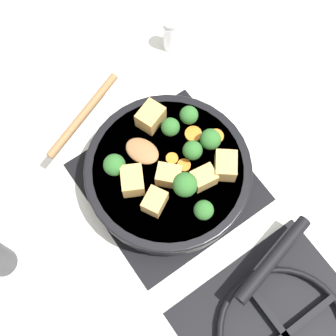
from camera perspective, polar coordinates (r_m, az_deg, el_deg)
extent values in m
plane|color=silver|center=(0.95, 0.00, -1.75)|extent=(2.40, 2.40, 0.00)
cube|color=black|center=(0.95, 0.00, -1.67)|extent=(0.31, 0.31, 0.01)
torus|color=black|center=(0.93, 0.00, -1.34)|extent=(0.24, 0.24, 0.01)
cube|color=black|center=(0.93, 0.00, -1.34)|extent=(0.01, 0.23, 0.01)
cube|color=black|center=(0.93, 0.00, -1.34)|extent=(0.23, 0.01, 0.01)
cube|color=black|center=(0.92, 13.82, -19.20)|extent=(0.31, 0.31, 0.01)
torus|color=black|center=(0.90, 14.06, -19.16)|extent=(0.24, 0.24, 0.01)
cube|color=black|center=(0.90, 14.06, -19.16)|extent=(0.01, 0.23, 0.01)
cube|color=black|center=(0.90, 14.06, -19.16)|extent=(0.23, 0.01, 0.01)
cylinder|color=black|center=(0.90, 0.00, -0.63)|extent=(0.31, 0.31, 0.05)
cylinder|color=#5B3316|center=(0.90, 0.00, -0.54)|extent=(0.29, 0.29, 0.05)
torus|color=black|center=(0.88, 0.00, -0.09)|extent=(0.32, 0.32, 0.01)
cylinder|color=black|center=(0.86, 12.70, -10.78)|extent=(0.19, 0.07, 0.02)
ellipsoid|color=olive|center=(0.89, -3.17, 2.09)|extent=(0.07, 0.08, 0.01)
cylinder|color=olive|center=(0.93, -10.32, 6.40)|extent=(0.20, 0.09, 0.02)
cube|color=tan|center=(0.87, 7.03, 0.30)|extent=(0.06, 0.06, 0.04)
cube|color=tan|center=(0.84, -1.64, -4.13)|extent=(0.05, 0.05, 0.03)
cube|color=tan|center=(0.86, 4.36, -1.20)|extent=(0.05, 0.04, 0.03)
cube|color=tan|center=(0.90, -2.14, 6.25)|extent=(0.06, 0.05, 0.04)
cube|color=tan|center=(0.85, 0.08, -0.94)|extent=(0.06, 0.06, 0.04)
cube|color=tan|center=(0.85, -4.35, -1.54)|extent=(0.06, 0.06, 0.04)
cylinder|color=#709956|center=(0.91, 2.51, 5.89)|extent=(0.01, 0.01, 0.01)
sphere|color=#2D6628|center=(0.90, 2.56, 6.46)|extent=(0.04, 0.04, 0.04)
cylinder|color=#709956|center=(0.89, 5.07, 2.93)|extent=(0.01, 0.01, 0.01)
sphere|color=#2D6628|center=(0.88, 5.19, 3.50)|extent=(0.04, 0.04, 0.04)
cylinder|color=#709956|center=(0.88, 2.95, 1.65)|extent=(0.01, 0.01, 0.01)
sphere|color=#2D6628|center=(0.86, 3.01, 2.17)|extent=(0.04, 0.04, 0.04)
cylinder|color=#709956|center=(0.86, 2.06, -2.54)|extent=(0.01, 0.01, 0.01)
sphere|color=#2D6628|center=(0.84, 2.11, -2.03)|extent=(0.05, 0.05, 0.05)
cylinder|color=#709956|center=(0.88, -6.41, -0.14)|extent=(0.01, 0.01, 0.01)
sphere|color=#2D6628|center=(0.86, -6.56, 0.38)|extent=(0.04, 0.04, 0.04)
cylinder|color=#709956|center=(0.85, 4.47, -5.37)|extent=(0.01, 0.01, 0.01)
sphere|color=#2D6628|center=(0.83, 4.57, -5.00)|extent=(0.04, 0.04, 0.04)
cylinder|color=#709956|center=(0.90, 0.29, 4.47)|extent=(0.01, 0.01, 0.01)
sphere|color=#2D6628|center=(0.88, 0.30, 5.02)|extent=(0.04, 0.04, 0.04)
cylinder|color=orange|center=(0.90, 3.10, 4.16)|extent=(0.03, 0.03, 0.01)
cylinder|color=orange|center=(0.88, 0.50, 1.16)|extent=(0.02, 0.02, 0.01)
cylinder|color=orange|center=(0.91, 5.83, 3.89)|extent=(0.03, 0.03, 0.01)
cylinder|color=orange|center=(0.88, 1.96, 0.34)|extent=(0.03, 0.03, 0.01)
cylinder|color=white|center=(1.08, 0.39, 15.77)|extent=(0.04, 0.04, 0.07)
cylinder|color=#B7B7BC|center=(1.04, 0.41, 17.21)|extent=(0.03, 0.03, 0.01)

